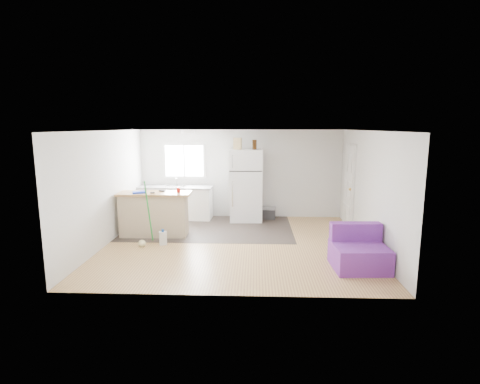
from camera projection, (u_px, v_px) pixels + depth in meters
name	position (u px, v px, depth m)	size (l,w,h in m)	color
room	(236.00, 189.00, 7.82)	(5.51, 5.01, 2.41)	#A16D43
vinyl_zone	(210.00, 228.00, 9.28)	(4.05, 2.50, 0.00)	#322A25
window	(184.00, 161.00, 10.27)	(1.18, 0.06, 0.98)	white
interior_door	(349.00, 186.00, 9.26)	(0.11, 0.92, 2.10)	white
ceiling_fixture	(188.00, 132.00, 8.85)	(0.30, 0.30, 0.07)	white
kitchen_cabinets	(176.00, 202.00, 10.17)	(2.02, 0.72, 1.16)	white
peninsula	(154.00, 214.00, 8.57)	(1.66, 0.68, 1.01)	tan
refrigerator	(246.00, 185.00, 9.91)	(0.86, 0.82, 1.89)	white
cooler	(268.00, 213.00, 10.17)	(0.45, 0.33, 0.32)	#2B2B2E
purple_seat	(359.00, 253.00, 6.63)	(0.95, 0.90, 0.75)	purple
cleaner_jug	(163.00, 238.00, 7.93)	(0.18, 0.15, 0.34)	silver
mop	(144.00, 235.00, 7.83)	(0.24, 0.39, 1.41)	green
red_cup	(178.00, 190.00, 8.47)	(0.08, 0.08, 0.12)	red
blue_tray	(139.00, 192.00, 8.41)	(0.30, 0.22, 0.04)	#1531C7
tool_a	(162.00, 191.00, 8.59)	(0.14, 0.05, 0.03)	black
tool_b	(152.00, 193.00, 8.37)	(0.10, 0.04, 0.03)	black
cardboard_box	(237.00, 144.00, 9.68)	(0.20, 0.10, 0.30)	tan
bottle_left	(254.00, 145.00, 9.68)	(0.07, 0.07, 0.25)	#391F0A
bottle_right	(255.00, 145.00, 9.68)	(0.07, 0.07, 0.25)	#391F0A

